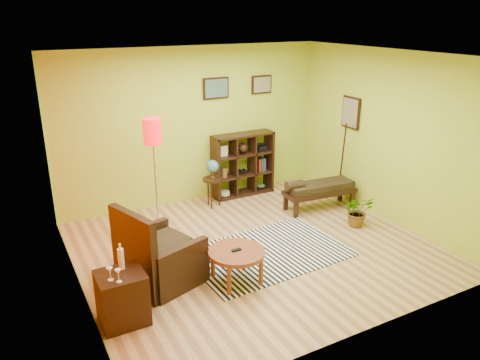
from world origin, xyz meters
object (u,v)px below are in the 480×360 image
armchair (158,259)px  coffee_table (236,255)px  cube_shelf (244,164)px  bench (318,189)px  side_cabinet (122,297)px  globe_table (212,172)px  potted_plant (357,214)px  floor_lamp (153,142)px

armchair → coffee_table: bearing=-27.4°
cube_shelf → armchair: bearing=-138.0°
armchair → cube_shelf: size_ratio=0.94×
coffee_table → armchair: armchair is taller
cube_shelf → bench: size_ratio=0.89×
side_cabinet → globe_table: side_cabinet is taller
coffee_table → armchair: size_ratio=0.65×
side_cabinet → potted_plant: 4.13m
side_cabinet → globe_table: (2.33, 2.56, 0.35)m
cube_shelf → bench: cube_shelf is taller
armchair → globe_table: (1.71, 1.96, 0.33)m
globe_table → cube_shelf: 0.84m
globe_table → cube_shelf: bearing=19.8°
armchair → potted_plant: armchair is taller
side_cabinet → coffee_table: bearing=4.9°
cube_shelf → bench: 1.53m
armchair → side_cabinet: size_ratio=1.21×
side_cabinet → bench: (3.92, 1.56, 0.07)m
side_cabinet → potted_plant: size_ratio=1.77×
armchair → bench: bearing=16.3°
bench → cube_shelf: bearing=122.2°
coffee_table → cube_shelf: bearing=59.6°
globe_table → potted_plant: size_ratio=1.67×
coffee_table → globe_table: 2.57m
armchair → potted_plant: (3.45, 0.09, -0.13)m
armchair → bench: (3.30, 0.96, 0.06)m
floor_lamp → potted_plant: 3.49m
side_cabinet → potted_plant: bearing=9.6°
floor_lamp → globe_table: 1.67m
side_cabinet → armchair: bearing=43.9°
coffee_table → cube_shelf: 3.15m
side_cabinet → floor_lamp: 2.48m
coffee_table → armchair: 1.02m
side_cabinet → globe_table: size_ratio=1.06×
cube_shelf → coffee_table: bearing=-120.4°
armchair → cube_shelf: bearing=42.0°
coffee_table → potted_plant: coffee_table is taller
side_cabinet → cube_shelf: cube_shelf is taller
cube_shelf → potted_plant: cube_shelf is taller
coffee_table → side_cabinet: (-1.52, -0.13, -0.08)m
armchair → floor_lamp: floor_lamp is taller
coffee_table → side_cabinet: side_cabinet is taller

